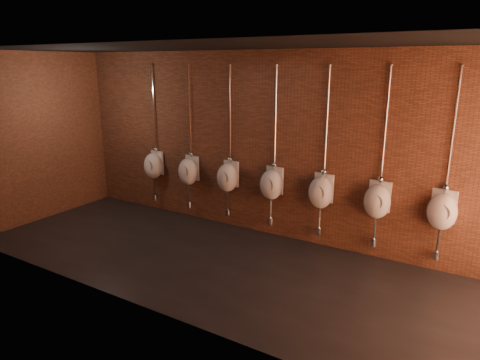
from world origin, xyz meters
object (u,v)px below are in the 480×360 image
at_px(urinal_2, 228,177).
at_px(urinal_3, 271,184).
at_px(urinal_1, 189,171).
at_px(urinal_0, 154,165).
at_px(urinal_5, 377,201).
at_px(urinal_6, 442,211).
at_px(urinal_4, 321,192).

xyz_separation_m(urinal_2, urinal_3, (0.90, 0.00, 0.00)).
bearing_deg(urinal_3, urinal_2, 180.00).
bearing_deg(urinal_2, urinal_1, 180.00).
relative_size(urinal_0, urinal_5, 1.00).
xyz_separation_m(urinal_0, urinal_5, (4.48, 0.00, 0.00)).
relative_size(urinal_1, urinal_6, 1.00).
relative_size(urinal_4, urinal_5, 1.00).
bearing_deg(urinal_6, urinal_4, 180.00).
height_order(urinal_0, urinal_6, same).
height_order(urinal_1, urinal_6, same).
height_order(urinal_2, urinal_4, same).
xyz_separation_m(urinal_4, urinal_6, (1.79, 0.00, 0.00)).
xyz_separation_m(urinal_3, urinal_6, (2.69, 0.00, 0.00)).
bearing_deg(urinal_6, urinal_2, 180.00).
height_order(urinal_5, urinal_6, same).
bearing_deg(urinal_0, urinal_3, 0.00).
xyz_separation_m(urinal_3, urinal_4, (0.90, 0.00, 0.00)).
relative_size(urinal_1, urinal_4, 1.00).
xyz_separation_m(urinal_2, urinal_4, (1.79, 0.00, 0.00)).
bearing_deg(urinal_1, urinal_3, 0.00).
height_order(urinal_3, urinal_4, same).
bearing_deg(urinal_1, urinal_2, 0.00).
relative_size(urinal_2, urinal_3, 1.00).
bearing_deg(urinal_3, urinal_6, 0.00).
bearing_deg(urinal_0, urinal_5, 0.00).
bearing_deg(urinal_0, urinal_1, 0.00).
bearing_deg(urinal_0, urinal_4, 0.00).
height_order(urinal_1, urinal_4, same).
height_order(urinal_2, urinal_5, same).
bearing_deg(urinal_5, urinal_0, 180.00).
bearing_deg(urinal_3, urinal_0, 180.00).
height_order(urinal_4, urinal_5, same).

